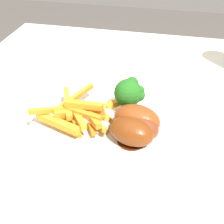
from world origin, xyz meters
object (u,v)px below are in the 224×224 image
dining_table (125,190)px  chicken_drumstick_near (136,125)px  dinner_plate (112,124)px  broccoli_floret_front (130,93)px  chicken_drumstick_far (128,132)px  carrot_fries_pile (80,114)px  chicken_drumstick_extra (134,119)px

dining_table → chicken_drumstick_near: bearing=-31.5°
dinner_plate → broccoli_floret_front: (0.04, -0.02, 0.05)m
chicken_drumstick_far → chicken_drumstick_near: bearing=-23.3°
carrot_fries_pile → dining_table: bearing=-109.0°
broccoli_floret_front → chicken_drumstick_near: broccoli_floret_front is taller
carrot_fries_pile → chicken_drumstick_far: bearing=-110.4°
broccoli_floret_front → chicken_drumstick_extra: size_ratio=0.49×
dining_table → dinner_plate: (0.05, 0.03, 0.11)m
dinner_plate → chicken_drumstick_extra: bearing=-110.2°
carrot_fries_pile → chicken_drumstick_extra: chicken_drumstick_extra is taller
dinner_plate → carrot_fries_pile: carrot_fries_pile is taller
dinner_plate → chicken_drumstick_near: chicken_drumstick_near is taller
chicken_drumstick_near → chicken_drumstick_far: size_ratio=0.92×
dinner_plate → chicken_drumstick_far: chicken_drumstick_far is taller
chicken_drumstick_extra → chicken_drumstick_far: bearing=172.0°
dinner_plate → chicken_drumstick_near: size_ratio=2.32×
carrot_fries_pile → broccoli_floret_front: bearing=-56.2°
broccoli_floret_front → chicken_drumstick_extra: bearing=-161.3°
dining_table → dinner_plate: 0.13m
dining_table → broccoli_floret_front: broccoli_floret_front is taller
carrot_fries_pile → chicken_drumstick_near: carrot_fries_pile is taller
dinner_plate → chicken_drumstick_extra: 0.05m
chicken_drumstick_far → chicken_drumstick_extra: (0.03, -0.00, 0.00)m
chicken_drumstick_near → chicken_drumstick_far: bearing=156.7°
dining_table → carrot_fries_pile: bearing=71.0°
broccoli_floret_front → chicken_drumstick_far: (-0.08, -0.01, -0.02)m
chicken_drumstick_extra → dinner_plate: bearing=69.8°
carrot_fries_pile → chicken_drumstick_extra: 0.09m
dinner_plate → carrot_fries_pile: size_ratio=1.92×
dining_table → chicken_drumstick_far: size_ratio=7.48×
chicken_drumstick_extra → broccoli_floret_front: bearing=18.7°
carrot_fries_pile → chicken_drumstick_extra: size_ratio=1.09×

